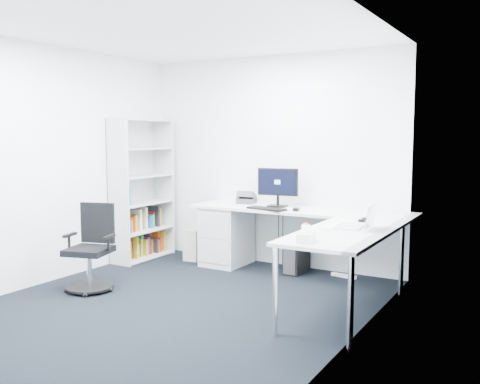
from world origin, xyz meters
The scene contains 21 objects.
ground centered at (0.00, 0.00, 0.00)m, with size 4.20×4.20×0.00m, color black.
ceiling centered at (0.00, 0.00, 2.70)m, with size 4.20×4.20×0.00m, color white.
wall_back centered at (0.00, 2.10, 1.35)m, with size 3.60×0.02×2.70m, color white.
wall_left centered at (-1.80, 0.00, 1.35)m, with size 0.02×4.20×2.70m, color white.
wall_right centered at (1.80, 0.00, 1.35)m, with size 0.02×4.20×2.70m, color white.
l_desk centered at (0.55, 1.40, 0.40)m, with size 2.74×1.53×0.80m, color silver, non-canonical shape.
drawer_pedestal centered at (-0.45, 1.74, 0.38)m, with size 0.50×0.62×0.77m, color silver.
bookshelf centered at (-1.62, 1.45, 0.95)m, with size 0.37×0.95×1.91m, color #BBBDBE, non-canonical shape.
task_chair centered at (-1.12, -0.03, 0.47)m, with size 0.53×0.53×0.94m, color black, non-canonical shape.
black_pc_tower centered at (0.52, 1.82, 0.22)m, with size 0.19×0.44×0.43m, color black.
beige_pc_tower centered at (-0.98, 1.82, 0.21)m, with size 0.20×0.44×0.42m, color #BAB69E.
power_strip centered at (1.10, 1.89, 0.02)m, with size 0.32×0.05×0.04m, color white.
monitor centered at (0.25, 1.80, 1.05)m, with size 0.52×0.17×0.50m, color black, non-canonical shape.
black_keyboard centered at (0.25, 1.51, 0.81)m, with size 0.49×0.17×0.02m, color black.
mouse centered at (0.60, 1.59, 0.82)m, with size 0.06×0.11×0.03m, color black.
desk_phone centered at (-0.25, 1.91, 0.88)m, with size 0.22×0.22×0.16m, color #2E2F31, non-canonical shape.
laptop centered at (1.51, 0.81, 0.92)m, with size 0.35×0.34×0.25m, color silver, non-canonical shape.
white_keyboard centered at (1.34, 0.81, 0.81)m, with size 0.13×0.46×0.02m, color white.
headphones centered at (1.51, 1.27, 0.82)m, with size 0.11×0.17×0.05m, color black, non-canonical shape.
orange_fruit centered at (1.23, 0.39, 0.84)m, with size 0.08×0.08×0.08m, color #D14612.
tissue_box centered at (1.42, -0.03, 0.84)m, with size 0.12×0.22×0.08m, color white.
Camera 1 is at (3.15, -4.12, 1.69)m, focal length 40.00 mm.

